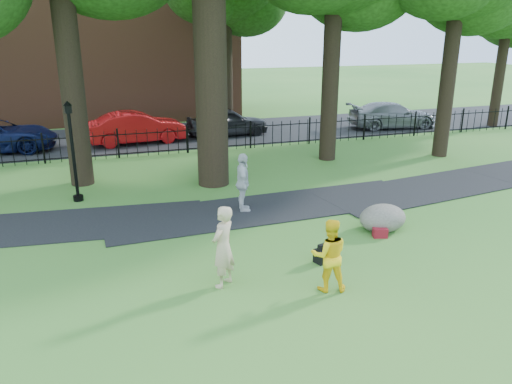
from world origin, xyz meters
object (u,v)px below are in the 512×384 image
object	(u,v)px
man	(329,255)
red_sedan	(137,128)
lamppost	(73,153)
woman	(223,247)
boulder	(383,216)

from	to	relation	value
man	red_sedan	size ratio (longest dim) A/B	0.34
man	lamppost	xyz separation A→B (m)	(-5.14, 7.85, 0.79)
woman	boulder	world-z (taller)	woman
red_sedan	woman	bearing A→B (deg)	175.72
man	boulder	distance (m)	3.94
woman	lamppost	bearing A→B (deg)	-108.93
lamppost	red_sedan	bearing A→B (deg)	59.48
man	red_sedan	world-z (taller)	man
boulder	man	bearing A→B (deg)	-138.70
lamppost	red_sedan	xyz separation A→B (m)	(2.70, 8.18, -0.82)
man	boulder	size ratio (longest dim) A/B	1.20
man	lamppost	world-z (taller)	lamppost
woman	boulder	bearing A→B (deg)	156.11
boulder	red_sedan	size ratio (longest dim) A/B	0.29
lamppost	boulder	bearing A→B (deg)	-45.29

